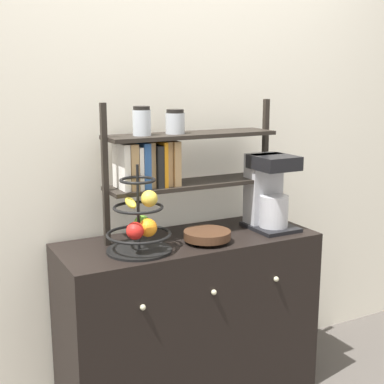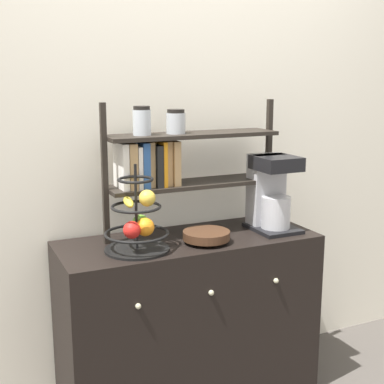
% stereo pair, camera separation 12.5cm
% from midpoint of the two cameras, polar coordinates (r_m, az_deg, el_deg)
% --- Properties ---
extents(wall_back, '(7.00, 0.05, 2.60)m').
position_cam_midpoint_polar(wall_back, '(2.57, -4.59, 7.60)').
color(wall_back, silver).
rests_on(wall_back, ground_plane).
extents(sideboard, '(1.18, 0.47, 0.79)m').
position_cam_midpoint_polar(sideboard, '(2.56, -1.78, -13.45)').
color(sideboard, black).
rests_on(sideboard, ground_plane).
extents(coffee_maker, '(0.20, 0.25, 0.36)m').
position_cam_midpoint_polar(coffee_maker, '(2.57, 6.78, 0.05)').
color(coffee_maker, black).
rests_on(coffee_maker, sideboard).
extents(fruit_stand, '(0.27, 0.27, 0.37)m').
position_cam_midpoint_polar(fruit_stand, '(2.22, -7.17, -3.40)').
color(fruit_stand, black).
rests_on(fruit_stand, sideboard).
extents(wooden_bowl, '(0.21, 0.21, 0.05)m').
position_cam_midpoint_polar(wooden_bowl, '(2.36, 0.10, -4.68)').
color(wooden_bowl, '#422819').
rests_on(wooden_bowl, sideboard).
extents(shelf_hutch, '(0.85, 0.20, 0.61)m').
position_cam_midpoint_polar(shelf_hutch, '(2.39, -4.15, 3.58)').
color(shelf_hutch, black).
rests_on(shelf_hutch, sideboard).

